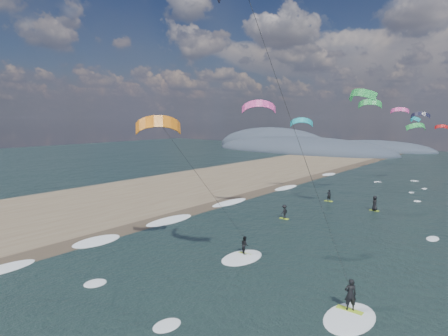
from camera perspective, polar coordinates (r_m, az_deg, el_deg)
The scene contains 9 objects.
ground at distance 25.06m, azimuth -16.62°, elevation -19.28°, with size 260.00×260.00×0.00m, color black.
sand_strip at distance 49.48m, azimuth -22.89°, elevation -6.03°, with size 26.00×240.00×0.00m, color brown.
wet_sand_strip at distance 39.59m, azimuth -14.53°, elevation -9.03°, with size 3.00×240.00×0.00m, color #382D23.
coastal_hills at distance 136.43m, azimuth 11.08°, elevation 2.85°, with size 80.00×41.00×15.00m.
kitesurfer_near_a at distance 19.22m, azimuth 5.34°, elevation 19.78°, with size 7.98×8.49×19.41m.
kitesurfer_near_b at distance 28.36m, azimuth -5.34°, elevation -0.20°, with size 6.73×9.02×12.16m.
far_kitesurfers at distance 46.60m, azimuth 16.01°, elevation -5.47°, with size 7.79×12.42×1.84m.
bg_kite_field at distance 69.61m, azimuth 23.44°, elevation 7.63°, with size 14.38×73.96×6.03m.
shoreline_surf at distance 41.60m, azimuth -8.22°, elevation -8.05°, with size 2.40×79.40×0.11m.
Camera 1 is at (18.69, -12.35, 11.24)m, focal length 30.00 mm.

